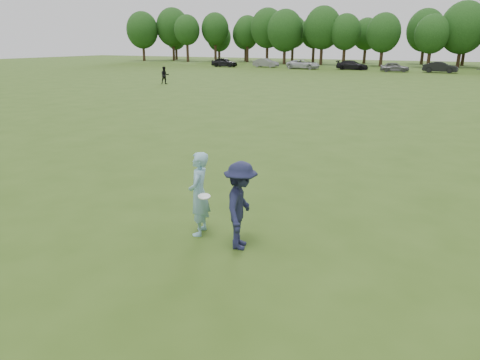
{
  "coord_description": "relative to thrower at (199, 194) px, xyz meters",
  "views": [
    {
      "loc": [
        3.48,
        -7.33,
        4.18
      ],
      "look_at": [
        -0.78,
        1.13,
        1.1
      ],
      "focal_mm": 32.0,
      "sensor_mm": 36.0,
      "label": 1
    }
  ],
  "objects": [
    {
      "name": "ground",
      "position": [
        1.35,
        -0.23,
        -0.95
      ],
      "size": [
        200.0,
        200.0,
        0.0
      ],
      "primitive_type": "plane",
      "color": "#335116",
      "rests_on": "ground"
    },
    {
      "name": "player_far_a",
      "position": [
        -22.16,
        28.97,
        -0.08
      ],
      "size": [
        1.06,
        1.07,
        1.75
      ],
      "primitive_type": "imported",
      "rotation": [
        0.0,
        0.0,
        0.85
      ],
      "color": "black",
      "rests_on": "ground"
    },
    {
      "name": "car_b",
      "position": [
        -24.84,
        61.14,
        -0.24
      ],
      "size": [
        4.48,
        1.91,
        1.44
      ],
      "primitive_type": "imported",
      "rotation": [
        0.0,
        0.0,
        1.48
      ],
      "color": "slate",
      "rests_on": "ground"
    },
    {
      "name": "thrower",
      "position": [
        0.0,
        0.0,
        0.0
      ],
      "size": [
        0.63,
        0.8,
        1.91
      ],
      "primitive_type": "imported",
      "rotation": [
        0.0,
        0.0,
        -1.28
      ],
      "color": "#89BED5",
      "rests_on": "ground"
    },
    {
      "name": "treeline",
      "position": [
        4.16,
        76.67,
        5.31
      ],
      "size": [
        130.35,
        18.39,
        11.74
      ],
      "color": "#332114",
      "rests_on": "ground"
    },
    {
      "name": "car_a",
      "position": [
        -31.66,
        59.0,
        -0.19
      ],
      "size": [
        4.52,
        1.87,
        1.53
      ],
      "primitive_type": "imported",
      "rotation": [
        0.0,
        0.0,
        1.59
      ],
      "color": "black",
      "rests_on": "ground"
    },
    {
      "name": "car_c",
      "position": [
        -17.67,
        59.53,
        -0.22
      ],
      "size": [
        5.37,
        2.67,
        1.46
      ],
      "primitive_type": "imported",
      "rotation": [
        0.0,
        0.0,
        1.52
      ],
      "color": "silver",
      "rests_on": "ground"
    },
    {
      "name": "car_d",
      "position": [
        -10.31,
        61.02,
        -0.25
      ],
      "size": [
        4.85,
        2.04,
        1.4
      ],
      "primitive_type": "imported",
      "rotation": [
        0.0,
        0.0,
        1.59
      ],
      "color": "black",
      "rests_on": "ground"
    },
    {
      "name": "car_e",
      "position": [
        -3.76,
        58.86,
        -0.27
      ],
      "size": [
        4.18,
        2.12,
        1.37
      ],
      "primitive_type": "imported",
      "rotation": [
        0.0,
        0.0,
        1.7
      ],
      "color": "slate",
      "rests_on": "ground"
    },
    {
      "name": "car_f",
      "position": [
        2.18,
        59.79,
        -0.21
      ],
      "size": [
        4.65,
        1.97,
        1.49
      ],
      "primitive_type": "imported",
      "rotation": [
        0.0,
        0.0,
        1.48
      ],
      "color": "black",
      "rests_on": "ground"
    },
    {
      "name": "defender",
      "position": [
        1.13,
        -0.19,
        -0.01
      ],
      "size": [
        1.0,
        1.36,
        1.88
      ],
      "primitive_type": "imported",
      "rotation": [
        0.0,
        0.0,
        1.85
      ],
      "color": "#1B1F3D",
      "rests_on": "ground"
    },
    {
      "name": "disc_in_play",
      "position": [
        0.28,
        -0.24,
        0.07
      ],
      "size": [
        0.31,
        0.31,
        0.08
      ],
      "color": "white",
      "rests_on": "ground"
    }
  ]
}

